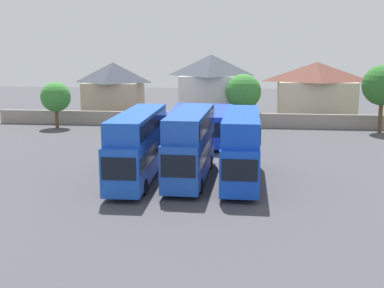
{
  "coord_description": "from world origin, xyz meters",
  "views": [
    {
      "loc": [
        4.23,
        -33.92,
        9.46
      ],
      "look_at": [
        0.0,
        3.0,
        2.16
      ],
      "focal_mm": 44.49,
      "sensor_mm": 36.0,
      "label": 1
    }
  ],
  "objects": [
    {
      "name": "ground",
      "position": [
        0.0,
        18.0,
        0.0
      ],
      "size": [
        140.0,
        140.0,
        0.0
      ],
      "primitive_type": "plane",
      "color": "#424247"
    },
    {
      "name": "depot_boundary_wall",
      "position": [
        0.0,
        25.35,
        0.9
      ],
      "size": [
        56.0,
        0.5,
        1.8
      ],
      "primitive_type": "cube",
      "color": "gray",
      "rests_on": "ground"
    },
    {
      "name": "bus_1",
      "position": [
        -3.63,
        -0.17,
        2.83
      ],
      "size": [
        2.77,
        12.05,
        5.03
      ],
      "rotation": [
        0.0,
        0.0,
        -1.55
      ],
      "color": "blue",
      "rests_on": "ground"
    },
    {
      "name": "bus_2",
      "position": [
        0.19,
        0.36,
        2.88
      ],
      "size": [
        2.79,
        11.12,
        5.12
      ],
      "rotation": [
        0.0,
        0.0,
        -1.59
      ],
      "color": "blue",
      "rests_on": "ground"
    },
    {
      "name": "bus_3",
      "position": [
        3.93,
        0.23,
        2.83
      ],
      "size": [
        2.64,
        11.25,
        5.02
      ],
      "rotation": [
        0.0,
        0.0,
        -1.57
      ],
      "color": "blue",
      "rests_on": "ground"
    },
    {
      "name": "bus_4",
      "position": [
        -2.28,
        15.16,
        2.01
      ],
      "size": [
        2.94,
        11.07,
        3.52
      ],
      "rotation": [
        0.0,
        0.0,
        -1.53
      ],
      "color": "blue",
      "rests_on": "ground"
    },
    {
      "name": "bus_5",
      "position": [
        1.35,
        15.26,
        1.96
      ],
      "size": [
        2.71,
        11.84,
        3.42
      ],
      "rotation": [
        0.0,
        0.0,
        -1.59
      ],
      "color": "blue",
      "rests_on": "ground"
    },
    {
      "name": "house_terrace_left",
      "position": [
        -14.61,
        32.24,
        4.01
      ],
      "size": [
        7.98,
        6.7,
        7.85
      ],
      "color": "tan",
      "rests_on": "ground"
    },
    {
      "name": "house_terrace_centre",
      "position": [
        -0.65,
        31.91,
        4.58
      ],
      "size": [
        8.49,
        8.08,
        8.96
      ],
      "color": "silver",
      "rests_on": "ground"
    },
    {
      "name": "house_terrace_right",
      "position": [
        13.52,
        31.7,
        4.09
      ],
      "size": [
        10.52,
        6.4,
        8.0
      ],
      "color": "beige",
      "rests_on": "ground"
    },
    {
      "name": "tree_left_of_lot",
      "position": [
        3.81,
        27.85,
        4.24
      ],
      "size": [
        4.59,
        4.59,
        6.55
      ],
      "color": "brown",
      "rests_on": "ground"
    },
    {
      "name": "tree_behind_wall",
      "position": [
        19.84,
        23.35,
        5.52
      ],
      "size": [
        4.68,
        4.68,
        7.9
      ],
      "color": "brown",
      "rests_on": "ground"
    },
    {
      "name": "tree_right_of_lot",
      "position": [
        -19.14,
        22.35,
        3.84
      ],
      "size": [
        3.66,
        3.66,
        5.7
      ],
      "color": "brown",
      "rests_on": "ground"
    }
  ]
}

